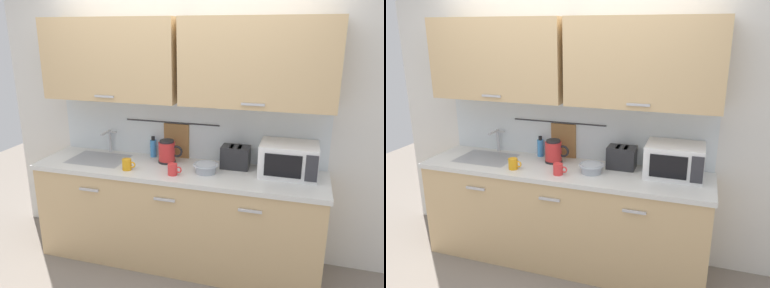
# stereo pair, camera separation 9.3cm
# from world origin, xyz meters

# --- Properties ---
(ground) EXTENTS (8.00, 8.00, 0.00)m
(ground) POSITION_xyz_m (0.00, 0.00, 0.00)
(ground) COLOR slate
(counter_unit) EXTENTS (2.53, 0.64, 0.90)m
(counter_unit) POSITION_xyz_m (-0.01, 0.30, 0.46)
(counter_unit) COLOR tan
(counter_unit) RESTS_ON ground
(back_wall_assembly) EXTENTS (3.70, 0.41, 2.50)m
(back_wall_assembly) POSITION_xyz_m (-0.00, 0.53, 1.52)
(back_wall_assembly) COLOR silver
(back_wall_assembly) RESTS_ON ground
(sink_faucet) EXTENTS (0.09, 0.17, 0.22)m
(sink_faucet) POSITION_xyz_m (-0.77, 0.53, 1.04)
(sink_faucet) COLOR #B2B5BA
(sink_faucet) RESTS_ON counter_unit
(microwave) EXTENTS (0.46, 0.35, 0.27)m
(microwave) POSITION_xyz_m (0.93, 0.41, 1.04)
(microwave) COLOR white
(microwave) RESTS_ON counter_unit
(electric_kettle) EXTENTS (0.23, 0.16, 0.21)m
(electric_kettle) POSITION_xyz_m (-0.13, 0.42, 1.00)
(electric_kettle) COLOR black
(electric_kettle) RESTS_ON counter_unit
(dish_soap_bottle) EXTENTS (0.06, 0.06, 0.20)m
(dish_soap_bottle) POSITION_xyz_m (-0.31, 0.53, 0.99)
(dish_soap_bottle) COLOR #3F8CD8
(dish_soap_bottle) RESTS_ON counter_unit
(mug_near_sink) EXTENTS (0.12, 0.08, 0.09)m
(mug_near_sink) POSITION_xyz_m (-0.39, 0.14, 0.95)
(mug_near_sink) COLOR orange
(mug_near_sink) RESTS_ON counter_unit
(mixing_bowl) EXTENTS (0.21, 0.21, 0.08)m
(mixing_bowl) POSITION_xyz_m (0.27, 0.27, 0.94)
(mixing_bowl) COLOR #A5ADB7
(mixing_bowl) RESTS_ON counter_unit
(toaster) EXTENTS (0.26, 0.17, 0.19)m
(toaster) POSITION_xyz_m (0.48, 0.46, 1.00)
(toaster) COLOR #232326
(toaster) RESTS_ON counter_unit
(mug_by_kettle) EXTENTS (0.12, 0.08, 0.09)m
(mug_by_kettle) POSITION_xyz_m (0.02, 0.14, 0.95)
(mug_by_kettle) COLOR red
(mug_by_kettle) RESTS_ON counter_unit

